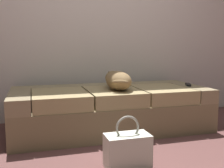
{
  "coord_description": "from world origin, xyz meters",
  "views": [
    {
      "loc": [
        -0.77,
        -1.52,
        0.86
      ],
      "look_at": [
        0.0,
        1.08,
        0.49
      ],
      "focal_mm": 43.46,
      "sensor_mm": 36.0,
      "label": 1
    }
  ],
  "objects": [
    {
      "name": "tv_remote",
      "position": [
        0.87,
        1.07,
        0.45
      ],
      "size": [
        0.1,
        0.16,
        0.02
      ],
      "primitive_type": "cube",
      "rotation": [
        0.0,
        0.0,
        -0.4
      ],
      "color": "black",
      "rests_on": "couch"
    },
    {
      "name": "back_wall",
      "position": [
        0.0,
        1.73,
        1.4
      ],
      "size": [
        6.4,
        0.1,
        2.8
      ],
      "primitive_type": "cube",
      "color": "silver",
      "rests_on": "ground"
    },
    {
      "name": "couch",
      "position": [
        0.0,
        1.13,
        0.22
      ],
      "size": [
        1.98,
        0.86,
        0.44
      ],
      "color": "olive",
      "rests_on": "ground"
    },
    {
      "name": "handbag",
      "position": [
        -0.14,
        0.23,
        0.13
      ],
      "size": [
        0.32,
        0.18,
        0.38
      ],
      "color": "silver",
      "rests_on": "ground"
    },
    {
      "name": "dog_tan",
      "position": [
        0.04,
        1.04,
        0.53
      ],
      "size": [
        0.24,
        0.55,
        0.19
      ],
      "color": "olive",
      "rests_on": "couch"
    }
  ]
}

